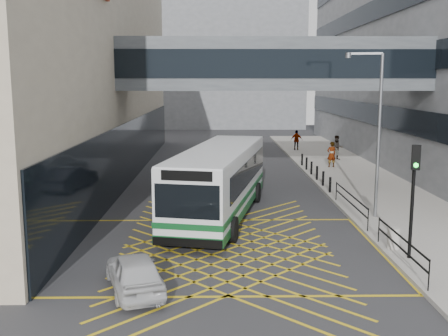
{
  "coord_description": "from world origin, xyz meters",
  "views": [
    {
      "loc": [
        -0.36,
        -19.66,
        6.51
      ],
      "look_at": [
        0.0,
        4.0,
        2.6
      ],
      "focal_mm": 42.0,
      "sensor_mm": 36.0,
      "label": 1
    }
  ],
  "objects_px": {
    "bus": "(220,180)",
    "pedestrian_b": "(337,148)",
    "litter_bin": "(394,238)",
    "car_silver": "(216,164)",
    "traffic_light": "(414,185)",
    "car_white": "(135,272)",
    "car_dark": "(180,178)",
    "street_lamp": "(375,125)",
    "pedestrian_c": "(297,140)",
    "pedestrian_a": "(331,154)"
  },
  "relations": [
    {
      "from": "car_white",
      "to": "pedestrian_b",
      "type": "height_order",
      "value": "pedestrian_b"
    },
    {
      "from": "car_white",
      "to": "bus",
      "type": "bearing_deg",
      "value": -124.59
    },
    {
      "from": "street_lamp",
      "to": "pedestrian_b",
      "type": "bearing_deg",
      "value": 93.51
    },
    {
      "from": "car_white",
      "to": "pedestrian_c",
      "type": "xyz_separation_m",
      "value": [
        10.15,
        33.21,
        0.45
      ]
    },
    {
      "from": "traffic_light",
      "to": "pedestrian_b",
      "type": "distance_m",
      "value": 24.69
    },
    {
      "from": "bus",
      "to": "pedestrian_b",
      "type": "xyz_separation_m",
      "value": [
        9.78,
        17.64,
        -0.66
      ]
    },
    {
      "from": "street_lamp",
      "to": "pedestrian_c",
      "type": "xyz_separation_m",
      "value": [
        0.19,
        24.73,
        -3.44
      ]
    },
    {
      "from": "pedestrian_a",
      "to": "pedestrian_c",
      "type": "relative_size",
      "value": 1.03
    },
    {
      "from": "bus",
      "to": "car_silver",
      "type": "xyz_separation_m",
      "value": [
        -0.2,
        11.71,
        -1.02
      ]
    },
    {
      "from": "car_dark",
      "to": "pedestrian_a",
      "type": "xyz_separation_m",
      "value": [
        10.9,
        7.41,
        0.39
      ]
    },
    {
      "from": "car_silver",
      "to": "pedestrian_c",
      "type": "distance_m",
      "value": 14.43
    },
    {
      "from": "bus",
      "to": "car_dark",
      "type": "distance_m",
      "value": 7.02
    },
    {
      "from": "car_white",
      "to": "car_dark",
      "type": "distance_m",
      "value": 15.74
    },
    {
      "from": "car_silver",
      "to": "bus",
      "type": "bearing_deg",
      "value": 69.69
    },
    {
      "from": "car_dark",
      "to": "car_silver",
      "type": "distance_m",
      "value": 5.66
    },
    {
      "from": "traffic_light",
      "to": "bus",
      "type": "bearing_deg",
      "value": 147.21
    },
    {
      "from": "bus",
      "to": "litter_bin",
      "type": "relative_size",
      "value": 15.17
    },
    {
      "from": "car_white",
      "to": "pedestrian_c",
      "type": "relative_size",
      "value": 2.17
    },
    {
      "from": "car_white",
      "to": "traffic_light",
      "type": "relative_size",
      "value": 0.96
    },
    {
      "from": "car_silver",
      "to": "pedestrian_a",
      "type": "distance_m",
      "value": 8.97
    },
    {
      "from": "litter_bin",
      "to": "bus",
      "type": "bearing_deg",
      "value": 139.94
    },
    {
      "from": "car_dark",
      "to": "traffic_light",
      "type": "relative_size",
      "value": 1.11
    },
    {
      "from": "litter_bin",
      "to": "street_lamp",
      "type": "bearing_deg",
      "value": 83.28
    },
    {
      "from": "pedestrian_c",
      "to": "pedestrian_b",
      "type": "bearing_deg",
      "value": 119.31
    },
    {
      "from": "pedestrian_a",
      "to": "pedestrian_c",
      "type": "height_order",
      "value": "pedestrian_a"
    },
    {
      "from": "car_white",
      "to": "traffic_light",
      "type": "bearing_deg",
      "value": 176.19
    },
    {
      "from": "car_white",
      "to": "traffic_light",
      "type": "height_order",
      "value": "traffic_light"
    },
    {
      "from": "street_lamp",
      "to": "pedestrian_b",
      "type": "height_order",
      "value": "street_lamp"
    },
    {
      "from": "pedestrian_c",
      "to": "car_white",
      "type": "bearing_deg",
      "value": 81.76
    },
    {
      "from": "bus",
      "to": "pedestrian_b",
      "type": "height_order",
      "value": "bus"
    },
    {
      "from": "bus",
      "to": "pedestrian_a",
      "type": "bearing_deg",
      "value": 70.63
    },
    {
      "from": "street_lamp",
      "to": "pedestrian_c",
      "type": "bearing_deg",
      "value": 101.01
    },
    {
      "from": "car_silver",
      "to": "traffic_light",
      "type": "height_order",
      "value": "traffic_light"
    },
    {
      "from": "bus",
      "to": "car_silver",
      "type": "relative_size",
      "value": 2.45
    },
    {
      "from": "pedestrian_b",
      "to": "litter_bin",
      "type": "bearing_deg",
      "value": -100.61
    },
    {
      "from": "pedestrian_a",
      "to": "street_lamp",
      "type": "bearing_deg",
      "value": 71.61
    },
    {
      "from": "bus",
      "to": "pedestrian_a",
      "type": "relative_size",
      "value": 6.48
    },
    {
      "from": "street_lamp",
      "to": "pedestrian_c",
      "type": "height_order",
      "value": "street_lamp"
    },
    {
      "from": "bus",
      "to": "traffic_light",
      "type": "bearing_deg",
      "value": -32.91
    },
    {
      "from": "car_dark",
      "to": "traffic_light",
      "type": "xyz_separation_m",
      "value": [
        9.24,
        -13.31,
        2.15
      ]
    },
    {
      "from": "bus",
      "to": "car_white",
      "type": "xyz_separation_m",
      "value": [
        -2.75,
        -9.23,
        -1.17
      ]
    },
    {
      "from": "pedestrian_a",
      "to": "pedestrian_b",
      "type": "height_order",
      "value": "pedestrian_b"
    },
    {
      "from": "pedestrian_a",
      "to": "car_silver",
      "type": "bearing_deg",
      "value": 0.84
    },
    {
      "from": "bus",
      "to": "litter_bin",
      "type": "height_order",
      "value": "bus"
    },
    {
      "from": "traffic_light",
      "to": "litter_bin",
      "type": "xyz_separation_m",
      "value": [
        -0.18,
        1.22,
        -2.31
      ]
    },
    {
      "from": "bus",
      "to": "traffic_light",
      "type": "xyz_separation_m",
      "value": [
        6.83,
        -6.81,
        1.07
      ]
    },
    {
      "from": "car_silver",
      "to": "pedestrian_a",
      "type": "height_order",
      "value": "pedestrian_a"
    },
    {
      "from": "traffic_light",
      "to": "pedestrian_a",
      "type": "distance_m",
      "value": 20.87
    },
    {
      "from": "traffic_light",
      "to": "pedestrian_b",
      "type": "xyz_separation_m",
      "value": [
        2.95,
        24.45,
        -1.73
      ]
    },
    {
      "from": "car_silver",
      "to": "litter_bin",
      "type": "height_order",
      "value": "car_silver"
    }
  ]
}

